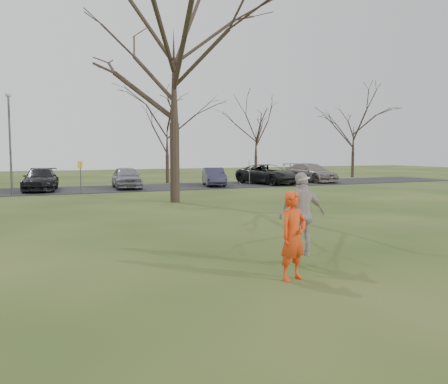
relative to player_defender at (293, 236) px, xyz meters
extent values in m
plane|color=#1E380F|center=(0.36, 0.43, -0.94)|extent=(120.00, 120.00, 0.00)
cube|color=black|center=(0.36, 25.43, -0.92)|extent=(62.00, 6.50, 0.04)
imported|color=#E94113|center=(0.00, 0.00, 0.00)|extent=(0.78, 0.60, 1.89)
imported|color=black|center=(-3.87, 25.63, -0.15)|extent=(2.80, 5.42, 1.50)
imported|color=gray|center=(1.86, 25.19, -0.12)|extent=(2.27, 4.75, 1.56)
imported|color=#302F47|center=(8.52, 24.84, -0.21)|extent=(2.52, 4.45, 1.39)
imported|color=black|center=(13.34, 24.89, -0.11)|extent=(4.10, 6.23, 1.59)
imported|color=gray|center=(17.96, 25.62, -0.10)|extent=(2.98, 5.77, 1.60)
imported|color=#BAAAA7|center=(0.84, 0.96, 0.29)|extent=(1.21, 0.60, 1.99)
cylinder|color=white|center=(0.83, 0.88, 1.14)|extent=(0.28, 0.27, 0.11)
cylinder|color=#47474C|center=(-5.64, 22.93, 2.06)|extent=(0.12, 0.12, 6.00)
sphere|color=beige|center=(-5.64, 22.93, 5.16)|extent=(0.34, 0.34, 0.34)
cylinder|color=#47474C|center=(-1.64, 22.43, 0.06)|extent=(0.06, 0.06, 2.00)
cube|color=yellow|center=(-1.64, 22.43, 0.91)|extent=(0.35, 0.35, 0.45)
cylinder|color=#47474C|center=(10.36, 22.43, 0.06)|extent=(0.06, 0.06, 2.00)
cube|color=silver|center=(10.36, 22.43, 0.91)|extent=(0.35, 0.35, 0.45)
camera|label=1|loc=(-5.25, -8.29, 1.79)|focal=37.47mm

